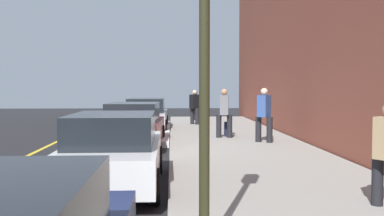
{
  "coord_description": "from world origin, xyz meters",
  "views": [
    {
      "loc": [
        -13.98,
        -1.06,
        2.05
      ],
      "look_at": [
        -2.08,
        -1.61,
        1.47
      ],
      "focal_mm": 41.5,
      "sensor_mm": 36.0,
      "label": 1
    }
  ],
  "objects_px": {
    "pedestrian_blue_coat": "(264,113)",
    "rolling_suitcase": "(227,129)",
    "parked_car_white": "(114,150)",
    "pedestrian_grey_coat": "(224,112)",
    "parked_car_maroon": "(134,125)",
    "parked_car_silver": "(147,115)",
    "pedestrian_brown_coat": "(196,104)",
    "pedestrian_black_coat": "(195,106)"
  },
  "relations": [
    {
      "from": "pedestrian_blue_coat",
      "to": "rolling_suitcase",
      "type": "relative_size",
      "value": 2.05
    },
    {
      "from": "parked_car_white",
      "to": "pedestrian_grey_coat",
      "type": "relative_size",
      "value": 2.52
    },
    {
      "from": "parked_car_maroon",
      "to": "parked_car_silver",
      "type": "relative_size",
      "value": 0.95
    },
    {
      "from": "pedestrian_brown_coat",
      "to": "pedestrian_blue_coat",
      "type": "relative_size",
      "value": 0.91
    },
    {
      "from": "rolling_suitcase",
      "to": "pedestrian_grey_coat",
      "type": "bearing_deg",
      "value": 159.43
    },
    {
      "from": "parked_car_maroon",
      "to": "pedestrian_brown_coat",
      "type": "relative_size",
      "value": 2.52
    },
    {
      "from": "parked_car_silver",
      "to": "pedestrian_brown_coat",
      "type": "height_order",
      "value": "pedestrian_brown_coat"
    },
    {
      "from": "pedestrian_brown_coat",
      "to": "pedestrian_blue_coat",
      "type": "distance_m",
      "value": 10.06
    },
    {
      "from": "pedestrian_brown_coat",
      "to": "parked_car_white",
      "type": "bearing_deg",
      "value": 170.99
    },
    {
      "from": "pedestrian_blue_coat",
      "to": "rolling_suitcase",
      "type": "distance_m",
      "value": 2.27
    },
    {
      "from": "pedestrian_blue_coat",
      "to": "rolling_suitcase",
      "type": "height_order",
      "value": "pedestrian_blue_coat"
    },
    {
      "from": "pedestrian_black_coat",
      "to": "pedestrian_brown_coat",
      "type": "distance_m",
      "value": 2.58
    },
    {
      "from": "parked_car_maroon",
      "to": "pedestrian_grey_coat",
      "type": "xyz_separation_m",
      "value": [
        1.48,
        -3.22,
        0.36
      ]
    },
    {
      "from": "pedestrian_black_coat",
      "to": "rolling_suitcase",
      "type": "bearing_deg",
      "value": -169.83
    },
    {
      "from": "pedestrian_grey_coat",
      "to": "pedestrian_blue_coat",
      "type": "bearing_deg",
      "value": -140.24
    },
    {
      "from": "pedestrian_black_coat",
      "to": "rolling_suitcase",
      "type": "xyz_separation_m",
      "value": [
        -5.42,
        -0.97,
        -0.64
      ]
    },
    {
      "from": "parked_car_white",
      "to": "parked_car_maroon",
      "type": "height_order",
      "value": "same"
    },
    {
      "from": "rolling_suitcase",
      "to": "pedestrian_brown_coat",
      "type": "bearing_deg",
      "value": 5.6
    },
    {
      "from": "parked_car_maroon",
      "to": "pedestrian_brown_coat",
      "type": "distance_m",
      "value": 10.29
    },
    {
      "from": "parked_car_silver",
      "to": "rolling_suitcase",
      "type": "height_order",
      "value": "parked_car_silver"
    },
    {
      "from": "parked_car_maroon",
      "to": "pedestrian_blue_coat",
      "type": "bearing_deg",
      "value": -89.41
    },
    {
      "from": "pedestrian_grey_coat",
      "to": "parked_car_white",
      "type": "bearing_deg",
      "value": 157.12
    },
    {
      "from": "parked_car_maroon",
      "to": "parked_car_silver",
      "type": "distance_m",
      "value": 5.43
    },
    {
      "from": "pedestrian_grey_coat",
      "to": "parked_car_silver",
      "type": "bearing_deg",
      "value": 38.14
    },
    {
      "from": "parked_car_white",
      "to": "pedestrian_blue_coat",
      "type": "bearing_deg",
      "value": -35.88
    },
    {
      "from": "parked_car_maroon",
      "to": "parked_car_silver",
      "type": "xyz_separation_m",
      "value": [
        5.43,
        -0.12,
        0.0
      ]
    },
    {
      "from": "parked_car_silver",
      "to": "pedestrian_blue_coat",
      "type": "height_order",
      "value": "pedestrian_blue_coat"
    },
    {
      "from": "rolling_suitcase",
      "to": "pedestrian_blue_coat",
      "type": "bearing_deg",
      "value": -151.95
    },
    {
      "from": "rolling_suitcase",
      "to": "parked_car_silver",
      "type": "bearing_deg",
      "value": 43.31
    },
    {
      "from": "pedestrian_blue_coat",
      "to": "pedestrian_grey_coat",
      "type": "bearing_deg",
      "value": 39.76
    },
    {
      "from": "parked_car_maroon",
      "to": "pedestrian_grey_coat",
      "type": "bearing_deg",
      "value": -65.33
    },
    {
      "from": "pedestrian_grey_coat",
      "to": "rolling_suitcase",
      "type": "xyz_separation_m",
      "value": [
        0.47,
        -0.18,
        -0.7
      ]
    },
    {
      "from": "pedestrian_brown_coat",
      "to": "pedestrian_black_coat",
      "type": "bearing_deg",
      "value": 175.8
    },
    {
      "from": "pedestrian_brown_coat",
      "to": "rolling_suitcase",
      "type": "relative_size",
      "value": 1.86
    },
    {
      "from": "parked_car_white",
      "to": "parked_car_silver",
      "type": "bearing_deg",
      "value": -0.09
    },
    {
      "from": "parked_car_maroon",
      "to": "pedestrian_grey_coat",
      "type": "relative_size",
      "value": 2.33
    },
    {
      "from": "parked_car_silver",
      "to": "pedestrian_black_coat",
      "type": "relative_size",
      "value": 2.58
    },
    {
      "from": "parked_car_white",
      "to": "rolling_suitcase",
      "type": "bearing_deg",
      "value": -22.74
    },
    {
      "from": "parked_car_maroon",
      "to": "parked_car_white",
      "type": "bearing_deg",
      "value": -179.05
    },
    {
      "from": "parked_car_white",
      "to": "pedestrian_black_coat",
      "type": "relative_size",
      "value": 2.66
    },
    {
      "from": "parked_car_maroon",
      "to": "pedestrian_black_coat",
      "type": "bearing_deg",
      "value": -18.22
    },
    {
      "from": "pedestrian_black_coat",
      "to": "pedestrian_blue_coat",
      "type": "height_order",
      "value": "pedestrian_blue_coat"
    }
  ]
}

